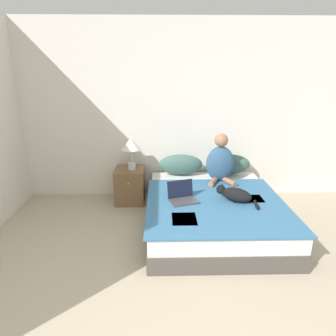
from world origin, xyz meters
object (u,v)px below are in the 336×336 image
Objects in this scene: laptop_open at (183,197)px; nightstand at (130,185)px; cat_tabby at (235,194)px; pillow_near at (181,165)px; pillow_far at (228,164)px; person_sitting at (220,162)px; table_lamp at (131,146)px; bed at (213,211)px.

laptop_open is 1.14m from nightstand.
laptop_open is at bearing -51.12° from nightstand.
pillow_near is at bearing -24.67° from cat_tabby.
person_sitting reaches higher than pillow_far.
table_lamp is at bearing 109.72° from laptop_open.
table_lamp reaches higher than pillow_near.
cat_tabby is at bearing -59.59° from pillow_near.
cat_tabby is at bearing -32.79° from bed.
laptop_open reaches higher than bed.
cat_tabby is (-0.13, -0.97, -0.06)m from pillow_far.
bed is 0.97m from pillow_far.
table_lamp is at bearing 170.77° from person_sitting.
pillow_near is 1.28× the size of nightstand.
pillow_near is at bearing 180.00° from pillow_far.
bed is at bearing -107.60° from person_sitting.
pillow_far is at bearing -62.57° from cat_tabby.
pillow_near reaches higher than bed.
table_lamp is at bearing -172.90° from pillow_near.
laptop_open is at bearing -92.07° from pillow_near.
pillow_near is 1.00× the size of pillow_far.
cat_tabby is at bearing -20.51° from laptop_open.
cat_tabby is 1.60m from table_lamp.
pillow_near is 0.80m from nightstand.
nightstand is at bearing -177.14° from pillow_far.
person_sitting is (0.17, 0.54, 0.47)m from bed.
pillow_near and pillow_far have the same top height.
cat_tabby is at bearing -34.48° from nightstand.
person_sitting is at bearing -9.67° from nightstand.
table_lamp is at bearing -176.42° from pillow_far.
laptop_open is at bearing -127.70° from pillow_far.
person_sitting is 1.44× the size of table_lamp.
table_lamp is at bearing 0.17° from cat_tabby.
table_lamp is (-0.67, 0.86, 0.40)m from laptop_open.
person_sitting is 1.50× the size of cat_tabby.
laptop_open is (-0.38, -0.12, 0.25)m from bed.
laptop_open is 1.17m from table_lamp.
pillow_near is 1.39× the size of table_lamp.
pillow_far is 1.28× the size of nightstand.
pillow_near is at bearing 7.10° from table_lamp.
pillow_near reaches higher than laptop_open.
pillow_far is 1.47m from nightstand.
bed is 2.96× the size of person_sitting.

